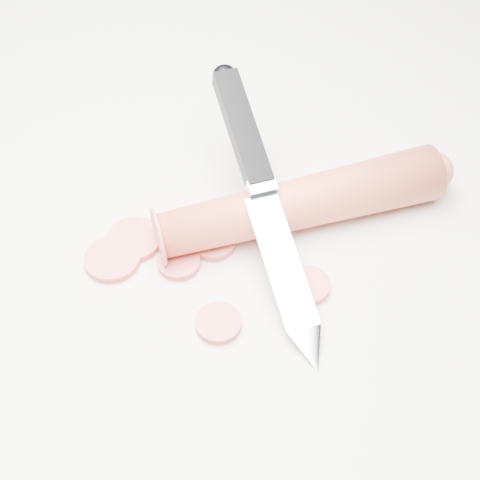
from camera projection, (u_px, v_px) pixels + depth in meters
The scene contains 12 objects.
ground at pixel (225, 226), 0.49m from camera, with size 2.40×2.40×0.00m, color silver.
carrot at pixel (301, 203), 0.48m from camera, with size 0.04×0.04×0.21m, color #CC4F33.
carrot_slice_0 at pixel (189, 232), 0.48m from camera, with size 0.03×0.03×0.01m, color #DB5A4E.
carrot_slice_1 at pixel (213, 242), 0.48m from camera, with size 0.03×0.03×0.01m, color #DB5A4E.
carrot_slice_2 at pixel (234, 218), 0.49m from camera, with size 0.04×0.04×0.01m, color #DB5A4E.
carrot_slice_3 at pixel (218, 323), 0.44m from camera, with size 0.03×0.03×0.01m, color #DB5A4E.
carrot_slice_4 at pixel (308, 286), 0.45m from camera, with size 0.03×0.03×0.01m, color #DB5A4E.
carrot_slice_5 at pixel (134, 240), 0.48m from camera, with size 0.04×0.04×0.01m, color #DB5A4E.
carrot_slice_6 at pixel (179, 262), 0.47m from camera, with size 0.03×0.03×0.01m, color #DB5A4E.
carrot_slice_7 at pixel (112, 259), 0.47m from camera, with size 0.04×0.04×0.01m, color #DB5A4E.
carrot_slice_8 at pixel (200, 236), 0.48m from camera, with size 0.03×0.03×0.01m, color #DB5A4E.
kitchen_knife at pixel (268, 203), 0.45m from camera, with size 0.18×0.16×0.08m, color #BABDC2, non-canonical shape.
Camera 1 is at (0.18, -0.26, 0.38)m, focal length 50.00 mm.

